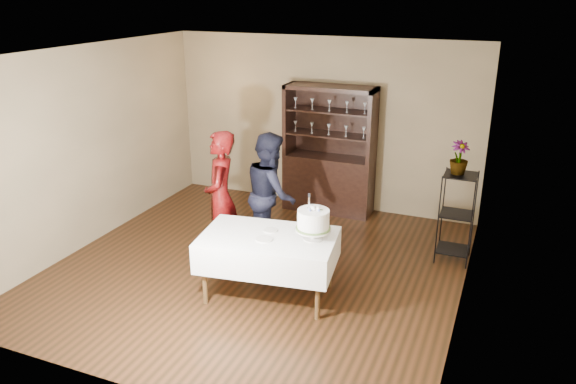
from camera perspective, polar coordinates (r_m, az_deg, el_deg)
name	(u,v)px	position (r m, az deg, el deg)	size (l,w,h in m)	color
floor	(257,268)	(7.28, -3.14, -7.71)	(5.00, 5.00, 0.00)	black
ceiling	(253,53)	(6.47, -3.61, 13.90)	(5.00, 5.00, 0.00)	white
back_wall	(323,123)	(8.99, 3.58, 6.97)	(5.00, 0.02, 2.70)	brown
wall_left	(89,147)	(8.12, -19.52, 4.37)	(0.02, 5.00, 2.70)	brown
wall_right	(472,196)	(6.15, 18.15, -0.38)	(0.02, 5.00, 2.70)	brown
china_hutch	(329,170)	(8.89, 4.18, 2.20)	(1.40, 0.48, 2.00)	black
plant_etagere	(457,214)	(7.53, 16.75, -2.15)	(0.42, 0.42, 1.20)	black
cake_table	(269,250)	(6.42, -1.99, -5.92)	(1.63, 1.14, 0.76)	silver
woman	(221,198)	(7.20, -6.84, -0.57)	(0.63, 0.42, 1.74)	#350407
man	(271,194)	(7.40, -1.74, -0.19)	(0.81, 0.63, 1.66)	black
cake	(313,221)	(6.18, 2.59, -2.97)	(0.40, 0.40, 0.55)	silver
plate_near	(264,239)	(6.25, -2.44, -4.81)	(0.19, 0.19, 0.01)	silver
plate_far	(271,230)	(6.47, -1.78, -3.90)	(0.16, 0.16, 0.01)	silver
potted_plant	(459,158)	(7.31, 16.99, 3.35)	(0.23, 0.23, 0.42)	#506E34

